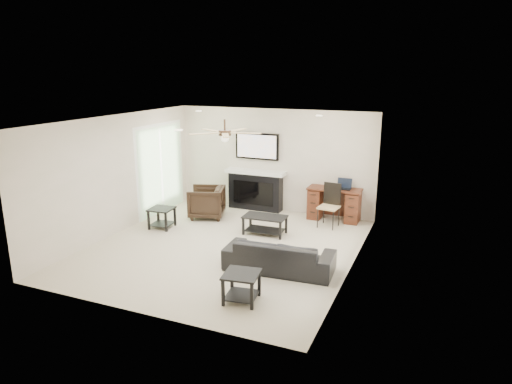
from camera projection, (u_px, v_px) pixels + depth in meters
room_shell at (234, 163)px, 8.58m from camera, size 5.50×5.54×2.52m
sofa at (279, 255)px, 7.90m from camera, size 1.93×0.86×0.55m
armchair at (207, 202)px, 10.76m from camera, size 1.02×1.00×0.74m
coffee_table at (265, 225)px, 9.68m from camera, size 0.92×0.53×0.40m
end_table_near at (242, 287)px, 6.86m from camera, size 0.59×0.59×0.45m
end_table_left at (162, 218)px, 10.07m from camera, size 0.54×0.54×0.45m
fireplace_unit at (255, 172)px, 11.23m from camera, size 1.52×0.34×1.91m
desk at (334, 204)px, 10.58m from camera, size 1.22×0.56×0.76m
desk_chair at (329, 206)px, 10.06m from camera, size 0.47×0.49×0.97m
laptop at (344, 184)px, 10.36m from camera, size 0.33×0.24×0.23m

